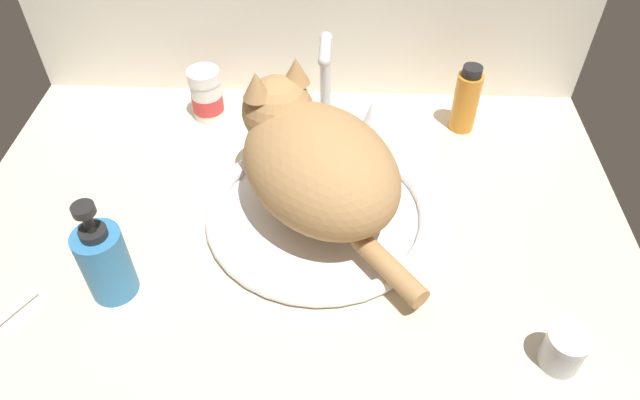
{
  "coord_description": "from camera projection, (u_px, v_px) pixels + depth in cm",
  "views": [
    {
      "loc": [
        6.92,
        -64.35,
        71.29
      ],
      "look_at": [
        4.14,
        -0.23,
        7.0
      ],
      "focal_mm": 32.22,
      "sensor_mm": 36.0,
      "label": 1
    }
  ],
  "objects": [
    {
      "name": "cat",
      "position": [
        312.0,
        159.0,
        0.87
      ],
      "size": [
        34.02,
        37.18,
        20.25
      ],
      "color": "tan",
      "rests_on": "sink_basin"
    },
    {
      "name": "sink_basin",
      "position": [
        320.0,
        213.0,
        0.93
      ],
      "size": [
        37.06,
        37.06,
        2.47
      ],
      "color": "white",
      "rests_on": "countertop"
    },
    {
      "name": "faucet",
      "position": [
        325.0,
        97.0,
        1.04
      ],
      "size": [
        20.23,
        10.27,
        20.22
      ],
      "color": "silver",
      "rests_on": "countertop"
    },
    {
      "name": "backsplash_wall",
      "position": [
        307.0,
        31.0,
        1.11
      ],
      "size": [
        108.04,
        2.4,
        32.18
      ],
      "primitive_type": "cube",
      "color": "silver",
      "rests_on": "ground"
    },
    {
      "name": "countertop",
      "position": [
        295.0,
        222.0,
        0.95
      ],
      "size": [
        108.04,
        70.92,
        3.0
      ],
      "primitive_type": "cube",
      "color": "beige",
      "rests_on": "ground"
    },
    {
      "name": "soap_pump_bottle",
      "position": [
        105.0,
        261.0,
        0.79
      ],
      "size": [
        6.68,
        6.68,
        17.18
      ],
      "color": "teal",
      "rests_on": "countertop"
    },
    {
      "name": "pill_bottle",
      "position": [
        207.0,
        96.0,
        1.1
      ],
      "size": [
        6.11,
        6.11,
        10.34
      ],
      "color": "white",
      "rests_on": "countertop"
    },
    {
      "name": "metal_jar",
      "position": [
        564.0,
        350.0,
        0.73
      ],
      "size": [
        5.4,
        5.4,
        5.81
      ],
      "color": "#B2B5BA",
      "rests_on": "countertop"
    },
    {
      "name": "amber_bottle",
      "position": [
        466.0,
        100.0,
        1.06
      ],
      "size": [
        4.72,
        4.72,
        13.3
      ],
      "color": "#C67A23",
      "rests_on": "countertop"
    }
  ]
}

